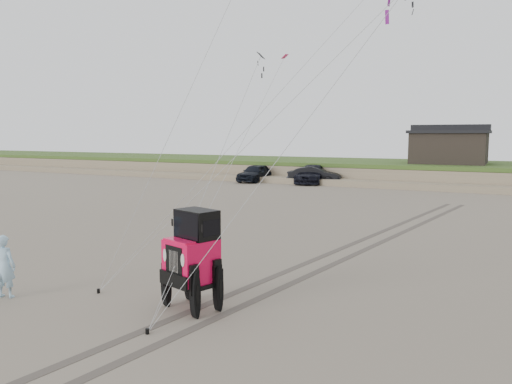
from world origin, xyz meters
TOP-DOWN VIEW (x-y plane):
  - ground at (0.00, 0.00)m, footprint 160.00×160.00m
  - dune_ridge at (0.00, 37.50)m, footprint 160.00×14.25m
  - cabin at (2.00, 37.00)m, footprint 6.40×5.40m
  - truck_a at (-13.55, 30.46)m, footprint 1.87×4.62m
  - truck_b at (-8.10, 31.03)m, footprint 4.75×2.38m
  - truck_c at (-8.46, 31.49)m, footprint 2.98×5.78m
  - jeep at (0.45, 0.46)m, footprint 3.66×5.58m
  - man at (-4.30, -1.05)m, footprint 0.69×0.56m
  - stake_main at (-2.44, 0.30)m, footprint 0.08×0.08m
  - stake_aux at (0.50, -1.25)m, footprint 0.08×0.08m
  - tire_tracks at (2.00, 8.00)m, footprint 5.22×29.74m

SIDE VIEW (x-z plane):
  - ground at x=0.00m, z-range 0.00..0.00m
  - tire_tracks at x=2.00m, z-range 0.00..0.01m
  - stake_main at x=-2.44m, z-range 0.00..0.12m
  - stake_aux at x=0.50m, z-range 0.00..0.12m
  - truck_b at x=-8.10m, z-range 0.00..1.49m
  - truck_a at x=-13.55m, z-range 0.00..1.57m
  - truck_c at x=-8.46m, z-range 0.00..1.60m
  - man at x=-4.30m, z-range 0.00..1.64m
  - dune_ridge at x=0.00m, z-range -0.04..1.68m
  - jeep at x=0.45m, z-range 0.00..1.92m
  - cabin at x=2.00m, z-range 1.56..4.91m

